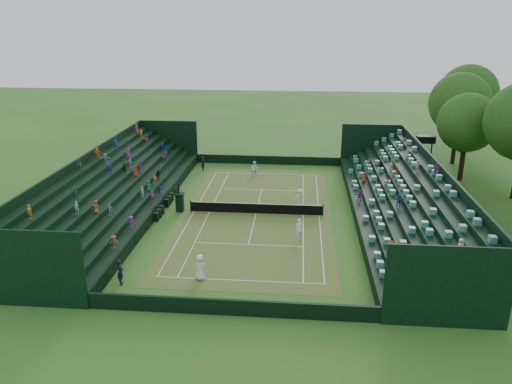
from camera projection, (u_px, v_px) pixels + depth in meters
ground at (256, 214)px, 43.56m from camera, size 160.00×160.00×0.00m
court_surface at (256, 214)px, 43.55m from camera, size 12.97×26.77×0.01m
perimeter_wall_north at (268, 160)px, 58.34m from camera, size 17.17×0.20×1.00m
perimeter_wall_south at (231, 307)px, 28.44m from camera, size 17.17×0.20×1.00m
perimeter_wall_east at (355, 211)px, 42.68m from camera, size 0.20×31.77×1.00m
perimeter_wall_west at (161, 205)px, 44.11m from camera, size 0.20×31.77×1.00m
north_grandstand at (406, 201)px, 41.98m from camera, size 6.60×32.00×4.90m
south_grandstand at (114, 193)px, 44.12m from camera, size 6.60×32.00×4.90m
tennis_net at (256, 208)px, 43.38m from camera, size 11.67×0.10×1.06m
scoreboard_tower at (426, 141)px, 56.09m from camera, size 2.00×1.00×3.70m
tree_row at (496, 118)px, 49.58m from camera, size 10.27×36.74×11.00m
umpire_chair at (179, 200)px, 43.73m from camera, size 0.80×0.80×2.52m
courtside_chairs at (164, 206)px, 44.19m from camera, size 0.50×5.47×1.08m
player_near_west at (200, 267)px, 32.21m from camera, size 1.00×0.81×1.76m
player_near_east at (299, 229)px, 38.13m from camera, size 0.76×0.67×1.75m
player_far_west at (255, 169)px, 53.51m from camera, size 0.99×0.86×1.73m
player_far_east at (300, 197)px, 45.24m from camera, size 1.19×1.02×1.59m
line_judge_north at (203, 163)px, 55.71m from camera, size 0.60×0.72×1.67m
line_judge_south at (120, 272)px, 31.70m from camera, size 0.60×0.73×1.73m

